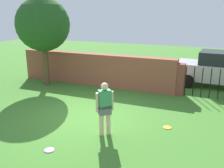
{
  "coord_description": "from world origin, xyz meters",
  "views": [
    {
      "loc": [
        3.99,
        -7.29,
        3.6
      ],
      "look_at": [
        0.57,
        0.97,
        1.0
      ],
      "focal_mm": 40.66,
      "sensor_mm": 36.0,
      "label": 1
    }
  ],
  "objects_px": {
    "person": "(105,107)",
    "frisbee_orange": "(167,127)",
    "frisbee_purple": "(49,150)",
    "tree": "(43,25)",
    "car": "(221,70)"
  },
  "relations": [
    {
      "from": "person",
      "to": "frisbee_orange",
      "type": "distance_m",
      "value": 2.21
    },
    {
      "from": "person",
      "to": "frisbee_purple",
      "type": "bearing_deg",
      "value": 12.22
    },
    {
      "from": "tree",
      "to": "person",
      "type": "distance_m",
      "value": 6.47
    },
    {
      "from": "tree",
      "to": "frisbee_purple",
      "type": "bearing_deg",
      "value": -53.27
    },
    {
      "from": "car",
      "to": "frisbee_purple",
      "type": "bearing_deg",
      "value": 66.28
    },
    {
      "from": "car",
      "to": "frisbee_purple",
      "type": "relative_size",
      "value": 15.9
    },
    {
      "from": "tree",
      "to": "frisbee_purple",
      "type": "distance_m",
      "value": 7.08
    },
    {
      "from": "person",
      "to": "frisbee_purple",
      "type": "distance_m",
      "value": 1.95
    },
    {
      "from": "person",
      "to": "frisbee_purple",
      "type": "height_order",
      "value": "person"
    },
    {
      "from": "frisbee_purple",
      "to": "frisbee_orange",
      "type": "bearing_deg",
      "value": 44.11
    },
    {
      "from": "tree",
      "to": "frisbee_orange",
      "type": "xyz_separation_m",
      "value": [
        6.51,
        -2.58,
        -2.94
      ]
    },
    {
      "from": "tree",
      "to": "car",
      "type": "bearing_deg",
      "value": 20.14
    },
    {
      "from": "person",
      "to": "frisbee_purple",
      "type": "xyz_separation_m",
      "value": [
        -1.0,
        -1.41,
        -0.89
      ]
    },
    {
      "from": "person",
      "to": "frisbee_orange",
      "type": "height_order",
      "value": "person"
    },
    {
      "from": "car",
      "to": "tree",
      "type": "bearing_deg",
      "value": 23.51
    }
  ]
}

